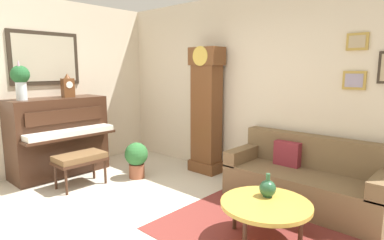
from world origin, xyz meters
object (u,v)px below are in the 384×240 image
object	(u,v)px
couch	(305,180)
mantel_clock	(68,86)
potted_plant	(136,158)
coffee_table	(266,205)
piano	(59,136)
green_jug	(268,188)
grandfather_clock	(206,114)
flower_vase	(20,78)
piano_bench	(80,159)

from	to	relation	value
couch	mantel_clock	xyz separation A→B (m)	(-3.40, -1.34, 1.09)
mantel_clock	potted_plant	distance (m)	1.60
coffee_table	mantel_clock	distance (m)	3.64
piano	coffee_table	size ratio (longest dim) A/B	1.64
couch	green_jug	size ratio (longest dim) A/B	7.92
grandfather_clock	couch	xyz separation A→B (m)	(1.75, -0.15, -0.65)
coffee_table	grandfather_clock	bearing A→B (deg)	145.03
couch	potted_plant	world-z (taller)	couch
mantel_clock	green_jug	distance (m)	3.56
piano	flower_vase	bearing A→B (deg)	-89.76
piano	couch	xyz separation A→B (m)	(3.40, 1.53, -0.31)
grandfather_clock	coffee_table	world-z (taller)	grandfather_clock
piano	grandfather_clock	xyz separation A→B (m)	(1.66, 1.69, 0.34)
grandfather_clock	green_jug	bearing A→B (deg)	-32.84
couch	mantel_clock	world-z (taller)	mantel_clock
piano	coffee_table	world-z (taller)	piano
flower_vase	green_jug	world-z (taller)	flower_vase
piano	potted_plant	distance (m)	1.31
grandfather_clock	mantel_clock	size ratio (longest dim) A/B	5.34
potted_plant	grandfather_clock	bearing A→B (deg)	58.73
piano	grandfather_clock	size ratio (longest dim) A/B	0.71
mantel_clock	potted_plant	xyz separation A→B (m)	(1.06, 0.51, -1.08)
couch	green_jug	bearing A→B (deg)	-88.81
piano_bench	coffee_table	size ratio (longest dim) A/B	0.80
piano_bench	couch	world-z (taller)	couch
piano	flower_vase	distance (m)	1.05
coffee_table	flower_vase	distance (m)	3.79
grandfather_clock	potted_plant	bearing A→B (deg)	-121.27
piano_bench	potted_plant	world-z (taller)	potted_plant
mantel_clock	grandfather_clock	bearing A→B (deg)	41.98
couch	green_jug	world-z (taller)	couch
couch	coffee_table	bearing A→B (deg)	-85.80
piano	piano_bench	size ratio (longest dim) A/B	2.06
mantel_clock	green_jug	world-z (taller)	mantel_clock
couch	green_jug	distance (m)	1.01
mantel_clock	flower_vase	distance (m)	0.71
piano_bench	grandfather_clock	bearing A→B (deg)	62.90
coffee_table	green_jug	bearing A→B (deg)	114.14
mantel_clock	flower_vase	size ratio (longest dim) A/B	0.66
flower_vase	green_jug	xyz separation A→B (m)	(3.42, 1.05, -1.06)
couch	flower_vase	size ratio (longest dim) A/B	3.28
coffee_table	flower_vase	size ratio (longest dim) A/B	1.52
piano_bench	green_jug	xyz separation A→B (m)	(2.66, 0.60, 0.09)
grandfather_clock	flower_vase	xyz separation A→B (m)	(-1.65, -2.19, 0.58)
flower_vase	green_jug	distance (m)	3.73
grandfather_clock	couch	size ratio (longest dim) A/B	1.07
piano	potted_plant	bearing A→B (deg)	33.72
piano_bench	potted_plant	xyz separation A→B (m)	(0.30, 0.77, -0.08)
piano	green_jug	size ratio (longest dim) A/B	6.00
flower_vase	green_jug	bearing A→B (deg)	17.00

